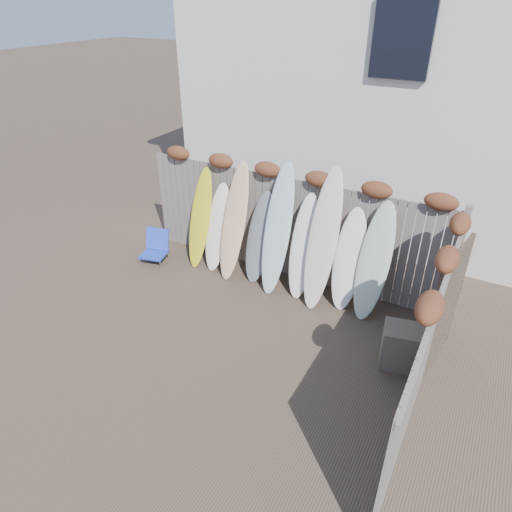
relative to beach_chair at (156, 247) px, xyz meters
The scene contains 16 objects.
ground 3.03m from the beach_chair, 31.28° to the right, with size 80.00×80.00×0.00m, color #493A2D.
back_fence 2.90m from the beach_chair, 17.50° to the left, with size 6.05×0.28×2.24m.
right_fence 5.78m from the beach_chair, 13.25° to the right, with size 0.28×4.40×2.24m.
house 6.50m from the beach_chair, 58.08° to the left, with size 8.50×5.50×6.33m.
beach_chair is the anchor object (origin of this frame).
wooden_crate 5.24m from the beach_chair, ahead, with size 0.57×0.47×0.66m, color #4F403B.
lattice_panel 5.69m from the beach_chair, ahead, with size 0.05×1.31×1.97m, color #30261D.
surfboard_0 1.18m from the beach_chair, 25.57° to the left, with size 0.45×0.07×2.04m, color yellow.
surfboard_1 1.45m from the beach_chair, 19.27° to the left, with size 0.50×0.07×1.79m, color white.
surfboard_2 1.91m from the beach_chair, 12.61° to the left, with size 0.49×0.07×2.31m, color #E9B668.
surfboard_3 2.31m from the beach_chair, 11.89° to the left, with size 0.53×0.07×1.80m, color slate.
surfboard_4 2.78m from the beach_chair, ahead, with size 0.50×0.07×2.46m, color #A8C5CC.
surfboard_5 3.20m from the beach_chair, ahead, with size 0.47×0.07×1.94m, color white.
surfboard_6 3.62m from the beach_chair, ahead, with size 0.52×0.07×2.52m, color beige.
surfboard_7 4.01m from the beach_chair, ahead, with size 0.52×0.07×1.84m, color white.
surfboard_8 4.46m from the beach_chair, ahead, with size 0.53×0.07×2.08m, color #B6C7B6.
Camera 1 is at (3.21, -4.64, 4.91)m, focal length 32.00 mm.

